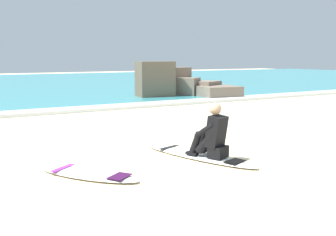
# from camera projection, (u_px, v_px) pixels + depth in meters

# --- Properties ---
(ground_plane) EXTENTS (80.00, 80.00, 0.00)m
(ground_plane) POSITION_uv_depth(u_px,v_px,m) (197.00, 153.00, 7.56)
(ground_plane) COLOR beige
(sea) EXTENTS (80.00, 28.00, 0.10)m
(sea) POSITION_uv_depth(u_px,v_px,m) (10.00, 85.00, 25.05)
(sea) COLOR teal
(sea) RESTS_ON ground
(breaking_foam) EXTENTS (80.00, 0.90, 0.11)m
(breaking_foam) POSITION_uv_depth(u_px,v_px,m) (80.00, 109.00, 13.38)
(breaking_foam) COLOR white
(breaking_foam) RESTS_ON ground
(surfboard_main) EXTENTS (1.19, 2.56, 0.08)m
(surfboard_main) POSITION_uv_depth(u_px,v_px,m) (198.00, 155.00, 7.22)
(surfboard_main) COLOR white
(surfboard_main) RESTS_ON ground
(surfer_seated) EXTENTS (0.57, 0.77, 0.95)m
(surfer_seated) POSITION_uv_depth(u_px,v_px,m) (212.00, 136.00, 6.93)
(surfer_seated) COLOR black
(surfer_seated) RESTS_ON surfboard_main
(surfboard_spare_near) EXTENTS (1.41, 1.74, 0.08)m
(surfboard_spare_near) POSITION_uv_depth(u_px,v_px,m) (89.00, 174.00, 6.07)
(surfboard_spare_near) COLOR white
(surfboard_spare_near) RESTS_ON ground
(rock_outcrop_distant) EXTENTS (4.10, 3.28, 1.59)m
(rock_outcrop_distant) POSITION_uv_depth(u_px,v_px,m) (182.00, 85.00, 17.71)
(rock_outcrop_distant) COLOR #756656
(rock_outcrop_distant) RESTS_ON ground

